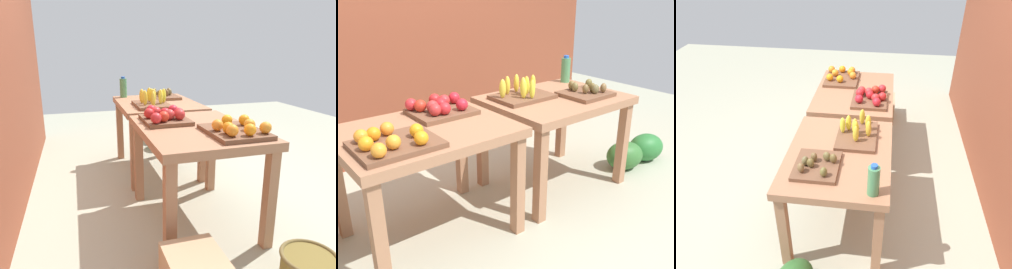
{
  "view_description": "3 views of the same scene",
  "coord_description": "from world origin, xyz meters",
  "views": [
    {
      "loc": [
        -2.59,
        0.82,
        1.31
      ],
      "look_at": [
        0.02,
        0.04,
        0.54
      ],
      "focal_mm": 33.24,
      "sensor_mm": 36.0,
      "label": 1
    },
    {
      "loc": [
        -1.52,
        -1.99,
        1.55
      ],
      "look_at": [
        0.06,
        -0.02,
        0.56
      ],
      "focal_mm": 40.75,
      "sensor_mm": 36.0,
      "label": 2
    },
    {
      "loc": [
        2.61,
        0.32,
        2.25
      ],
      "look_at": [
        0.06,
        -0.03,
        0.6
      ],
      "focal_mm": 35.59,
      "sensor_mm": 36.0,
      "label": 3
    }
  ],
  "objects": [
    {
      "name": "apple_bin",
      "position": [
        -0.35,
        0.18,
        0.8
      ],
      "size": [
        0.42,
        0.35,
        0.11
      ],
      "color": "brown",
      "rests_on": "display_table_left"
    },
    {
      "name": "orange_bin",
      "position": [
        -0.83,
        -0.17,
        0.79
      ],
      "size": [
        0.44,
        0.37,
        0.11
      ],
      "color": "brown",
      "rests_on": "display_table_left"
    },
    {
      "name": "kiwi_bin",
      "position": [
        0.77,
        -0.13,
        0.78
      ],
      "size": [
        0.36,
        0.32,
        0.1
      ],
      "color": "brown",
      "rests_on": "display_table_right"
    },
    {
      "name": "watermelon_pile",
      "position": [
        1.42,
        -0.23,
        0.13
      ],
      "size": [
        0.72,
        0.36,
        0.26
      ],
      "color": "#297031",
      "rests_on": "ground_plane"
    },
    {
      "name": "display_table_right",
      "position": [
        0.56,
        0.0,
        0.64
      ],
      "size": [
        1.04,
        0.8,
        0.75
      ],
      "color": "#A26F4F",
      "rests_on": "ground_plane"
    },
    {
      "name": "banana_crate",
      "position": [
        0.32,
        0.11,
        0.8
      ],
      "size": [
        0.44,
        0.32,
        0.17
      ],
      "color": "brown",
      "rests_on": "display_table_right"
    },
    {
      "name": "ground_plane",
      "position": [
        0.0,
        0.0,
        0.0
      ],
      "size": [
        8.0,
        8.0,
        0.0
      ],
      "primitive_type": "plane",
      "color": "#A9AA92"
    },
    {
      "name": "display_table_left",
      "position": [
        -0.56,
        0.0,
        0.64
      ],
      "size": [
        1.04,
        0.8,
        0.75
      ],
      "color": "#A26F4F",
      "rests_on": "ground_plane"
    },
    {
      "name": "water_bottle",
      "position": [
        0.98,
        0.29,
        0.86
      ],
      "size": [
        0.08,
        0.08,
        0.23
      ],
      "color": "#4C8C59",
      "rests_on": "display_table_right"
    }
  ]
}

